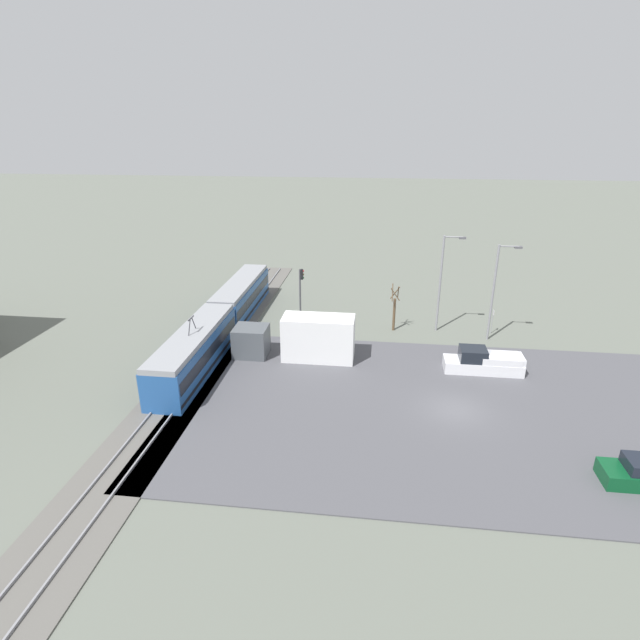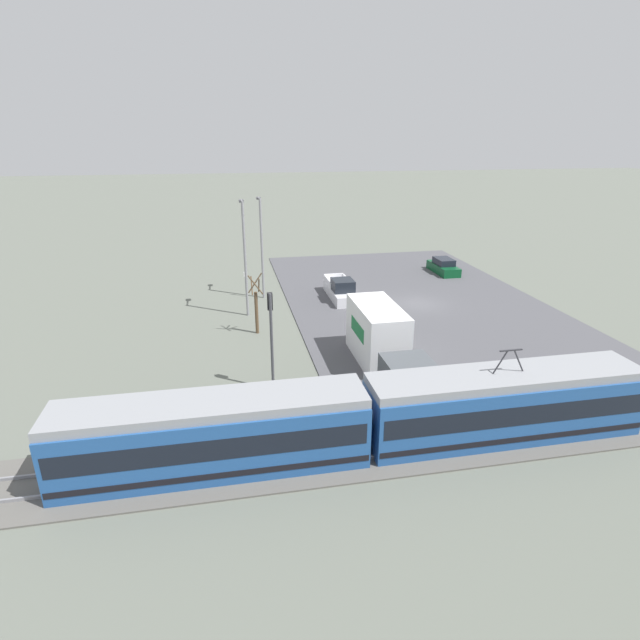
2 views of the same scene
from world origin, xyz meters
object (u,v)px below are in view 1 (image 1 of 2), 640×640
(box_truck, at_px, (302,339))
(street_lamp_near_crossing, at_px, (496,287))
(traffic_light_pole, at_px, (301,290))
(street_lamp_mid_block, at_px, (443,278))
(street_tree, at_px, (394,310))
(no_parking_sign, at_px, (492,319))
(pickup_truck, at_px, (481,363))
(light_rail_tram, at_px, (221,321))

(box_truck, relative_size, street_lamp_near_crossing, 1.14)
(traffic_light_pole, xyz_separation_m, street_lamp_mid_block, (0.68, -12.80, 1.47))
(street_tree, relative_size, street_lamp_near_crossing, 0.51)
(street_tree, height_order, no_parking_sign, street_tree)
(traffic_light_pole, relative_size, street_lamp_mid_block, 0.63)
(street_lamp_near_crossing, relative_size, no_parking_sign, 3.77)
(no_parking_sign, bearing_deg, box_truck, 114.03)
(box_truck, distance_m, pickup_truck, 14.16)
(street_tree, bearing_deg, pickup_truck, -139.58)
(street_lamp_mid_block, bearing_deg, pickup_truck, -163.33)
(traffic_light_pole, height_order, street_lamp_near_crossing, street_lamp_near_crossing)
(box_truck, bearing_deg, no_parking_sign, -65.97)
(box_truck, height_order, street_lamp_mid_block, street_lamp_mid_block)
(street_tree, distance_m, no_parking_sign, 8.91)
(pickup_truck, xyz_separation_m, traffic_light_pole, (7.51, 15.25, 2.84))
(pickup_truck, xyz_separation_m, no_parking_sign, (8.03, -2.29, 0.60))
(pickup_truck, bearing_deg, street_tree, 40.42)
(box_truck, height_order, street_tree, street_tree)
(street_tree, xyz_separation_m, street_lamp_near_crossing, (-1.19, -8.49, 2.92))
(traffic_light_pole, relative_size, no_parking_sign, 2.47)
(box_truck, relative_size, street_tree, 2.22)
(street_lamp_near_crossing, bearing_deg, street_lamp_mid_block, 69.38)
(box_truck, relative_size, pickup_truck, 1.67)
(street_tree, height_order, street_lamp_mid_block, street_lamp_mid_block)
(pickup_truck, xyz_separation_m, street_tree, (7.75, 6.60, 1.22))
(pickup_truck, height_order, street_lamp_mid_block, street_lamp_mid_block)
(light_rail_tram, relative_size, street_lamp_mid_block, 2.94)
(box_truck, distance_m, street_lamp_near_crossing, 17.33)
(street_lamp_near_crossing, bearing_deg, light_rail_tram, 96.06)
(box_truck, distance_m, no_parking_sign, 17.96)
(light_rail_tram, distance_m, box_truck, 8.49)
(light_rail_tram, xyz_separation_m, pickup_truck, (-4.03, -21.93, -0.86))
(street_tree, relative_size, street_lamp_mid_block, 0.49)
(light_rail_tram, bearing_deg, street_lamp_near_crossing, -83.94)
(street_lamp_near_crossing, bearing_deg, street_tree, 82.03)
(box_truck, xyz_separation_m, street_tree, (7.03, -7.51, 0.27))
(traffic_light_pole, height_order, street_tree, traffic_light_pole)
(traffic_light_pole, distance_m, street_lamp_mid_block, 12.90)
(street_lamp_near_crossing, bearing_deg, traffic_light_pole, 86.82)
(light_rail_tram, distance_m, street_lamp_mid_block, 20.21)
(street_tree, relative_size, no_parking_sign, 1.94)
(box_truck, height_order, traffic_light_pole, traffic_light_pole)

